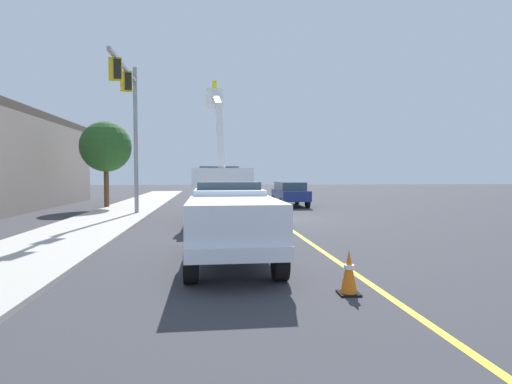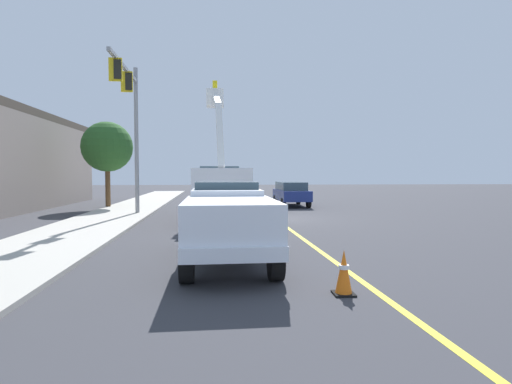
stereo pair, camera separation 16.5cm
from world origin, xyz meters
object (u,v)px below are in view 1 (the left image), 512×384
Objects in this scene: traffic_cone_leading at (349,272)px; traffic_signal_mast at (130,110)px; passing_minivan at (290,192)px; utility_bucket_truck at (220,187)px; service_pickup_truck at (231,220)px; traffic_cone_mid_front at (254,205)px.

traffic_cone_leading is 16.31m from traffic_signal_mast.
passing_minivan is 12.54m from traffic_signal_mast.
service_pickup_truck is at bearing -178.05° from utility_bucket_truck.
traffic_signal_mast is (-6.88, 9.44, 4.57)m from passing_minivan.
passing_minivan is at bearing -14.31° from service_pickup_truck.
traffic_cone_mid_front is at bearing -68.57° from traffic_signal_mast.
passing_minivan is 20.79m from traffic_cone_leading.
traffic_cone_leading is 16.36m from traffic_cone_mid_front.
traffic_signal_mast reaches higher than traffic_cone_mid_front.
traffic_signal_mast is at bearing 126.07° from passing_minivan.
traffic_cone_mid_front is (3.62, -2.00, -1.21)m from utility_bucket_truck.
service_pickup_truck reaches higher than traffic_cone_mid_front.
utility_bucket_truck is 9.86m from service_pickup_truck.
utility_bucket_truck is 1.02× the size of traffic_signal_mast.
service_pickup_truck is 6.56× the size of traffic_cone_leading.
utility_bucket_truck reaches higher than traffic_cone_mid_front.
passing_minivan is at bearing -31.57° from utility_bucket_truck.
traffic_signal_mast is (-2.58, 6.58, 5.13)m from traffic_cone_mid_front.
traffic_cone_mid_front is 0.10× the size of traffic_signal_mast.
service_pickup_truck reaches higher than passing_minivan.
traffic_cone_mid_front is (16.36, 0.50, -0.02)m from traffic_cone_leading.
traffic_signal_mast reaches higher than utility_bucket_truck.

